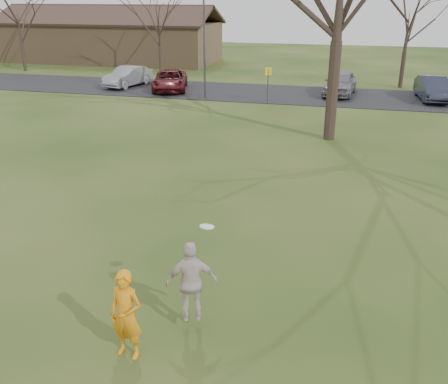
{
  "coord_description": "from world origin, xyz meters",
  "views": [
    {
      "loc": [
        2.83,
        -6.93,
        6.03
      ],
      "look_at": [
        0.0,
        4.0,
        1.5
      ],
      "focal_mm": 39.69,
      "sensor_mm": 36.0,
      "label": 1
    }
  ],
  "objects_px": {
    "car_4": "(340,83)",
    "lamp_post": "(204,31)",
    "car_5": "(433,88)",
    "car_1": "(128,76)",
    "car_2": "(170,80)",
    "building": "(110,40)",
    "player_defender": "(126,315)",
    "catching_play": "(192,282)"
  },
  "relations": [
    {
      "from": "player_defender",
      "to": "car_5",
      "type": "distance_m",
      "value": 26.91
    },
    {
      "from": "car_2",
      "to": "car_4",
      "type": "bearing_deg",
      "value": -9.74
    },
    {
      "from": "car_2",
      "to": "building",
      "type": "bearing_deg",
      "value": 113.44
    },
    {
      "from": "car_2",
      "to": "car_4",
      "type": "distance_m",
      "value": 11.1
    },
    {
      "from": "car_4",
      "to": "lamp_post",
      "type": "xyz_separation_m",
      "value": [
        -8.04,
        -3.07,
        3.18
      ]
    },
    {
      "from": "catching_play",
      "to": "lamp_post",
      "type": "bearing_deg",
      "value": 105.95
    },
    {
      "from": "player_defender",
      "to": "lamp_post",
      "type": "xyz_separation_m",
      "value": [
        -5.38,
        22.91,
        3.12
      ]
    },
    {
      "from": "car_4",
      "to": "lamp_post",
      "type": "bearing_deg",
      "value": -153.04
    },
    {
      "from": "lamp_post",
      "to": "car_2",
      "type": "bearing_deg",
      "value": 147.21
    },
    {
      "from": "car_4",
      "to": "car_5",
      "type": "bearing_deg",
      "value": 2.69
    },
    {
      "from": "catching_play",
      "to": "car_2",
      "type": "bearing_deg",
      "value": 111.24
    },
    {
      "from": "building",
      "to": "lamp_post",
      "type": "relative_size",
      "value": 3.29
    },
    {
      "from": "car_1",
      "to": "car_5",
      "type": "relative_size",
      "value": 0.97
    },
    {
      "from": "building",
      "to": "lamp_post",
      "type": "distance_m",
      "value": 20.99
    },
    {
      "from": "player_defender",
      "to": "car_1",
      "type": "height_order",
      "value": "player_defender"
    },
    {
      "from": "car_5",
      "to": "player_defender",
      "type": "bearing_deg",
      "value": -112.42
    },
    {
      "from": "car_1",
      "to": "catching_play",
      "type": "distance_m",
      "value": 27.56
    },
    {
      "from": "car_2",
      "to": "lamp_post",
      "type": "relative_size",
      "value": 0.74
    },
    {
      "from": "player_defender",
      "to": "car_1",
      "type": "distance_m",
      "value": 28.06
    },
    {
      "from": "car_4",
      "to": "car_1",
      "type": "bearing_deg",
      "value": -171.99
    },
    {
      "from": "player_defender",
      "to": "car_5",
      "type": "relative_size",
      "value": 0.4
    },
    {
      "from": "car_5",
      "to": "catching_play",
      "type": "height_order",
      "value": "catching_play"
    },
    {
      "from": "car_2",
      "to": "lamp_post",
      "type": "height_order",
      "value": "lamp_post"
    },
    {
      "from": "player_defender",
      "to": "catching_play",
      "type": "relative_size",
      "value": 0.88
    },
    {
      "from": "building",
      "to": "car_2",
      "type": "bearing_deg",
      "value": -50.97
    },
    {
      "from": "car_4",
      "to": "building",
      "type": "xyz_separation_m",
      "value": [
        -22.04,
        12.43,
        1.15
      ]
    },
    {
      "from": "player_defender",
      "to": "car_2",
      "type": "bearing_deg",
      "value": 115.52
    },
    {
      "from": "player_defender",
      "to": "building",
      "type": "bearing_deg",
      "value": 123.64
    },
    {
      "from": "car_5",
      "to": "lamp_post",
      "type": "bearing_deg",
      "value": -173.35
    },
    {
      "from": "player_defender",
      "to": "building",
      "type": "distance_m",
      "value": 43.03
    },
    {
      "from": "car_2",
      "to": "catching_play",
      "type": "distance_m",
      "value": 25.59
    },
    {
      "from": "car_2",
      "to": "car_5",
      "type": "xyz_separation_m",
      "value": [
        16.51,
        0.81,
        0.05
      ]
    },
    {
      "from": "car_1",
      "to": "car_2",
      "type": "bearing_deg",
      "value": 1.7
    },
    {
      "from": "car_5",
      "to": "car_1",
      "type": "bearing_deg",
      "value": 175.63
    },
    {
      "from": "player_defender",
      "to": "car_1",
      "type": "relative_size",
      "value": 0.41
    },
    {
      "from": "car_5",
      "to": "catching_play",
      "type": "distance_m",
      "value": 25.71
    },
    {
      "from": "car_2",
      "to": "catching_play",
      "type": "relative_size",
      "value": 2.4
    },
    {
      "from": "player_defender",
      "to": "car_2",
      "type": "height_order",
      "value": "player_defender"
    },
    {
      "from": "car_4",
      "to": "building",
      "type": "relative_size",
      "value": 0.21
    },
    {
      "from": "lamp_post",
      "to": "player_defender",
      "type": "bearing_deg",
      "value": -76.78
    },
    {
      "from": "car_1",
      "to": "car_4",
      "type": "distance_m",
      "value": 14.4
    },
    {
      "from": "car_2",
      "to": "player_defender",
      "type": "bearing_deg",
      "value": -86.94
    }
  ]
}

